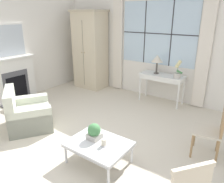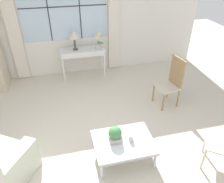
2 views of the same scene
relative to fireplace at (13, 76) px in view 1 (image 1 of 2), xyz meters
name	(u,v)px [view 1 (image 1 of 2)]	position (x,y,z in m)	size (l,w,h in m)	color
ground_plane	(82,143)	(2.91, -0.51, -0.69)	(14.00, 14.00, 0.00)	beige
wall_back_windowed	(157,47)	(2.91, 2.52, 0.72)	(7.20, 0.14, 2.80)	silver
wall_left	(10,48)	(-0.12, 0.09, 0.71)	(0.06, 7.20, 2.80)	silver
fireplace	(13,76)	(0.00, 0.00, 0.00)	(0.34, 1.24, 2.03)	#515156
armoire	(90,50)	(0.86, 2.13, 0.50)	(1.01, 0.70, 2.36)	beige
console_table	(162,78)	(3.24, 2.20, -0.02)	(1.14, 0.47, 0.76)	white
table_lamp	(157,59)	(3.07, 2.21, 0.46)	(0.30, 0.30, 0.49)	#4C4742
potted_orchid	(178,71)	(3.65, 2.15, 0.25)	(0.21, 0.17, 0.44)	#BCB7AD
armchair_upholstered	(28,115)	(1.56, -0.69, -0.41)	(1.22, 1.19, 0.85)	beige
side_chair_wooden	(216,125)	(4.91, 0.49, -0.09)	(0.51, 0.51, 1.08)	beige
coffee_table	(99,145)	(3.50, -0.74, -0.36)	(0.94, 0.73, 0.36)	silver
potted_plant_small	(94,132)	(3.37, -0.69, -0.19)	(0.21, 0.21, 0.26)	#BCB7AD
pillar_candle	(104,143)	(3.61, -0.76, -0.27)	(0.10, 0.10, 0.12)	silver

